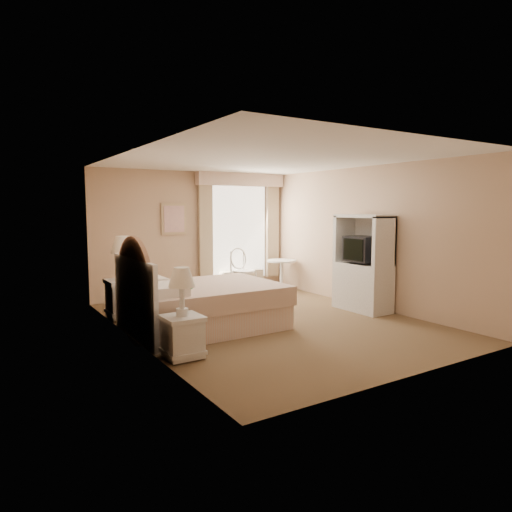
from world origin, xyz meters
TOP-DOWN VIEW (x-y plane):
  - room at (0.00, 0.00)m, footprint 4.21×5.51m
  - window at (1.05, 2.65)m, footprint 2.05×0.22m
  - framed_art at (-0.45, 2.71)m, footprint 0.52×0.04m
  - bed at (-1.12, 0.21)m, footprint 2.16×1.69m
  - nightstand_near at (-1.84, -0.93)m, footprint 0.44×0.44m
  - nightstand_far at (-1.84, 1.43)m, footprint 0.54×0.54m
  - round_table at (1.75, 2.12)m, footprint 0.62×0.62m
  - cafe_chair at (0.75, 2.13)m, footprint 0.57×0.57m
  - armoire at (1.81, -0.21)m, footprint 0.50×1.00m

SIDE VIEW (x-z plane):
  - bed at x=-1.12m, z-range -0.39..1.11m
  - nightstand_near at x=-1.84m, z-range -0.13..0.94m
  - round_table at x=1.75m, z-range 0.11..0.76m
  - nightstand_far at x=-1.84m, z-range -0.16..1.14m
  - cafe_chair at x=0.75m, z-range 0.08..1.05m
  - armoire at x=1.81m, z-range -0.14..1.52m
  - room at x=0.00m, z-range -0.01..2.50m
  - window at x=1.05m, z-range 0.09..2.60m
  - framed_art at x=-0.45m, z-range 1.24..1.86m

